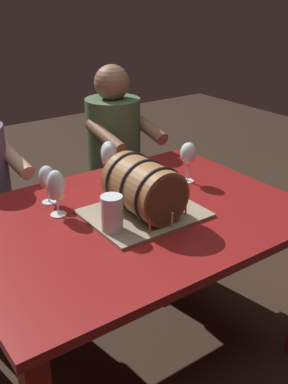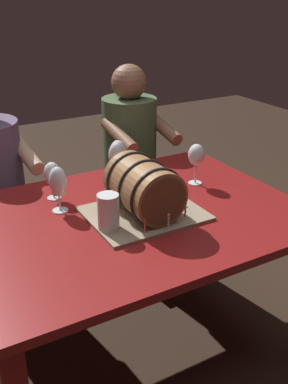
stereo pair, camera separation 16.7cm
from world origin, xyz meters
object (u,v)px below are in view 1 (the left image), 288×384
Objects in this scene: wine_glass_red at (109,158)px; wine_glass_amber at (109,154)px; wine_glass_empty at (188,154)px; person_seated_right at (115,176)px; barrel_cake at (144,190)px; beer_pint at (112,217)px; wine_glass_white at (56,187)px; dining_table at (132,235)px; wine_glass_rose at (47,178)px.

wine_glass_red is 1.14× the size of wine_glass_amber.
wine_glass_empty is 0.74m from person_seated_right.
wine_glass_empty is at bearing -44.87° from wine_glass_amber.
barrel_cake is 0.19m from beer_pint.
wine_glass_white is 0.44m from wine_glass_amber.
wine_glass_amber is (0.10, 0.42, 0.01)m from barrel_cake.
wine_glass_empty is (0.32, -0.17, 0.00)m from wine_glass_red.
wine_glass_empty reaches higher than dining_table.
barrel_cake is 2.53× the size of wine_glass_amber.
wine_glass_rose is (-0.62, 0.17, -0.03)m from wine_glass_empty.
person_seated_right reaches higher than dining_table.
wine_glass_white is 1.30× the size of beer_pint.
barrel_cake is at bearing -35.19° from wine_glass_white.
wine_glass_white is 1.09× the size of wine_glass_amber.
dining_table is 0.21m from barrel_cake.
dining_table is 1.15× the size of person_seated_right.
wine_glass_empty is at bearing -90.92° from person_seated_right.
barrel_cake is 0.42m from wine_glass_rose.
dining_table is 9.16× the size of beer_pint.
wine_glass_red is 1.05× the size of wine_glass_white.
wine_glass_red reaches higher than wine_glass_amber.
wine_glass_empty is 0.58m from beer_pint.
person_seated_right is at bearing 38.08° from wine_glass_rose.
wine_glass_white is at bearing -136.27° from person_seated_right.
wine_glass_rose is at bearing 127.93° from dining_table.
person_seated_right is at bearing 56.19° from wine_glass_red.
beer_pint is 1.06m from person_seated_right.
person_seated_right is at bearing 55.48° from wine_glass_amber.
wine_glass_amber is at bearing 76.99° from barrel_cake.
wine_glass_red is 0.68m from person_seated_right.
wine_glass_red is 0.30m from wine_glass_rose.
barrel_cake reaches higher than wine_glass_amber.
wine_glass_amber is at bearing 59.31° from wine_glass_red.
wine_glass_red is at bearing 82.88° from barrel_cake.
dining_table is 0.48m from wine_glass_empty.
wine_glass_amber is at bearing 71.01° from dining_table.
barrel_cake is at bearing -114.39° from person_seated_right.
barrel_cake is (0.04, -0.04, 0.21)m from dining_table.
person_seated_right is (0.01, 0.66, -0.33)m from wine_glass_empty.
wine_glass_red is at bearing -123.81° from person_seated_right.
wine_glass_amber is at bearing -124.52° from person_seated_right.
wine_glass_empty is 1.29× the size of beer_pint.
barrel_cake reaches higher than wine_glass_rose.
wine_glass_rose is 0.14× the size of person_seated_right.
wine_glass_empty reaches higher than wine_glass_amber.
dining_table is 0.38m from wine_glass_red.
wine_glass_rose is 0.37m from wine_glass_amber.
barrel_cake is 0.33m from wine_glass_red.
wine_glass_red is at bearing 152.40° from wine_glass_empty.
wine_glass_rose is at bearing -164.95° from wine_glass_amber.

